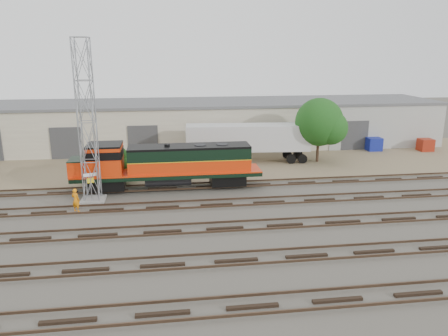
{
  "coord_description": "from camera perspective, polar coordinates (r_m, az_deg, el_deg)",
  "views": [
    {
      "loc": [
        -3.62,
        -28.95,
        11.24
      ],
      "look_at": [
        0.9,
        4.0,
        2.2
      ],
      "focal_mm": 35.0,
      "sensor_mm": 36.0,
      "label": 1
    }
  ],
  "objects": [
    {
      "name": "tree_east",
      "position": [
        45.41,
        12.7,
        5.68
      ],
      "size": [
        5.12,
        4.87,
        6.58
      ],
      "color": "#382619",
      "rests_on": "ground"
    },
    {
      "name": "tree_mid",
      "position": [
        38.97,
        -14.59,
        0.35
      ],
      "size": [
        4.0,
        3.81,
        3.81
      ],
      "color": "#382619",
      "rests_on": "ground"
    },
    {
      "name": "signal_tower",
      "position": [
        33.68,
        -17.43,
        5.37
      ],
      "size": [
        1.78,
        1.78,
        12.09
      ],
      "rotation": [
        0.0,
        0.0,
        -0.06
      ],
      "color": "gray",
      "rests_on": "ground"
    },
    {
      "name": "tracks",
      "position": [
        28.48,
        0.12,
        -7.87
      ],
      "size": [
        80.0,
        20.4,
        0.28
      ],
      "color": "black",
      "rests_on": "ground"
    },
    {
      "name": "sign_post",
      "position": [
        34.06,
        -17.03,
        -1.76
      ],
      "size": [
        0.94,
        0.38,
        2.42
      ],
      "color": "gray",
      "rests_on": "ground"
    },
    {
      "name": "semi_trailer",
      "position": [
        44.86,
        3.51,
        3.86
      ],
      "size": [
        12.73,
        3.49,
        3.87
      ],
      "rotation": [
        0.0,
        0.0,
        -0.08
      ],
      "color": "silver",
      "rests_on": "ground"
    },
    {
      "name": "dumpster_red",
      "position": [
        55.07,
        24.82,
        2.76
      ],
      "size": [
        1.5,
        1.4,
        1.4
      ],
      "primitive_type": "cube",
      "rotation": [
        0.0,
        0.0,
        -0.0
      ],
      "color": "maroon",
      "rests_on": "ground"
    },
    {
      "name": "dirt_strip",
      "position": [
        45.5,
        -3.0,
        0.9
      ],
      "size": [
        80.0,
        16.0,
        0.02
      ],
      "primitive_type": "cube",
      "color": "#726047",
      "rests_on": "ground"
    },
    {
      "name": "ground",
      "position": [
        31.26,
        -0.64,
        -5.86
      ],
      "size": [
        140.0,
        140.0,
        0.0
      ],
      "primitive_type": "plane",
      "color": "#47423A",
      "rests_on": "ground"
    },
    {
      "name": "worker",
      "position": [
        32.97,
        -18.8,
        -3.99
      ],
      "size": [
        0.75,
        0.66,
        1.72
      ],
      "primitive_type": "imported",
      "rotation": [
        0.0,
        0.0,
        2.64
      ],
      "color": "orange",
      "rests_on": "ground"
    },
    {
      "name": "warehouse",
      "position": [
        52.76,
        -3.74,
        5.81
      ],
      "size": [
        58.4,
        10.4,
        5.3
      ],
      "color": "beige",
      "rests_on": "ground"
    },
    {
      "name": "locomotive",
      "position": [
        36.11,
        -7.8,
        0.5
      ],
      "size": [
        15.44,
        2.71,
        3.71
      ],
      "color": "black",
      "rests_on": "tracks"
    },
    {
      "name": "dumpster_blue",
      "position": [
        53.08,
        18.95,
        2.98
      ],
      "size": [
        1.61,
        1.51,
        1.5
      ],
      "primitive_type": "cube",
      "rotation": [
        0.0,
        0.0,
        0.0
      ],
      "color": "navy",
      "rests_on": "ground"
    }
  ]
}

